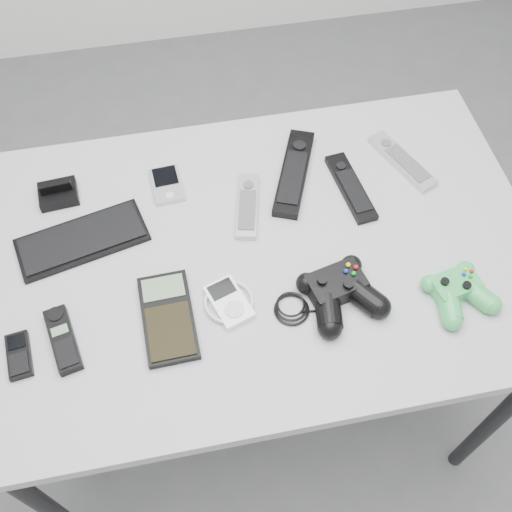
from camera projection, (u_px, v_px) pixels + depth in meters
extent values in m
plane|color=slate|center=(246.00, 370.00, 1.95)|extent=(3.50, 3.50, 0.00)
cube|color=#A4A3A6|center=(256.00, 254.00, 1.26)|extent=(1.19, 0.77, 0.03)
cylinder|color=black|center=(49.00, 508.00, 1.36)|extent=(0.04, 0.04, 0.77)
cylinder|color=black|center=(498.00, 418.00, 1.47)|extent=(0.04, 0.04, 0.77)
cylinder|color=black|center=(48.00, 267.00, 1.72)|extent=(0.04, 0.04, 0.77)
cylinder|color=black|center=(409.00, 210.00, 1.83)|extent=(0.04, 0.04, 0.77)
cube|color=black|center=(82.00, 239.00, 1.25)|extent=(0.29, 0.17, 0.02)
cube|color=black|center=(57.00, 191.00, 1.31)|extent=(0.09, 0.08, 0.04)
cube|color=#B0B1B7|center=(167.00, 184.00, 1.33)|extent=(0.07, 0.11, 0.02)
cube|color=#B0B1B7|center=(247.00, 205.00, 1.30)|extent=(0.08, 0.18, 0.02)
cube|color=black|center=(294.00, 172.00, 1.35)|extent=(0.15, 0.25, 0.03)
cube|color=black|center=(351.00, 187.00, 1.33)|extent=(0.07, 0.20, 0.02)
cube|color=#B1B2B8|center=(402.00, 160.00, 1.37)|extent=(0.11, 0.19, 0.02)
cube|color=black|center=(19.00, 355.00, 1.11)|extent=(0.05, 0.10, 0.02)
cube|color=black|center=(63.00, 339.00, 1.12)|extent=(0.07, 0.14, 0.02)
cube|color=black|center=(168.00, 317.00, 1.15)|extent=(0.10, 0.20, 0.02)
cube|color=white|center=(229.00, 302.00, 1.17)|extent=(0.13, 0.13, 0.02)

